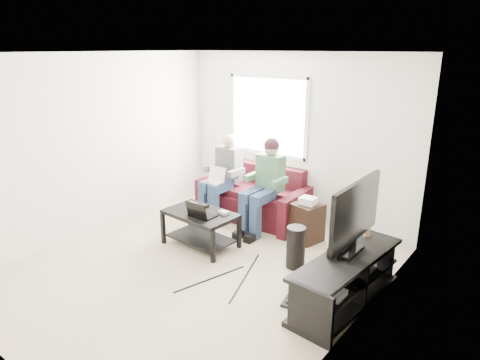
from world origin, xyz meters
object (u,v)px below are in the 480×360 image
subwoofer (296,247)px  end_table (307,221)px  tv (355,214)px  coffee_table (200,221)px  sofa (254,199)px  tv_stand (346,282)px

subwoofer → end_table: 0.82m
tv → subwoofer: bearing=163.7°
coffee_table → sofa: bearing=91.4°
tv_stand → tv: 0.77m
coffee_table → subwoofer: subwoofer is taller
coffee_table → tv_stand: (2.19, -0.06, -0.12)m
sofa → subwoofer: (1.39, -1.02, -0.04)m
sofa → tv: bearing=-29.7°
tv_stand → subwoofer: 0.90m
coffee_table → subwoofer: 1.39m
end_table → coffee_table: bearing=-136.0°
sofa → coffee_table: 1.31m
tv → subwoofer: size_ratio=2.04×
tv_stand → tv: size_ratio=1.51×
end_table → tv: bearing=-42.5°
coffee_table → tv: size_ratio=0.92×
tv_stand → end_table: end_table is taller
sofa → subwoofer: bearing=-36.4°
sofa → end_table: sofa is taller
sofa → coffee_table: sofa is taller
coffee_table → subwoofer: bearing=11.7°
coffee_table → end_table: bearing=44.0°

